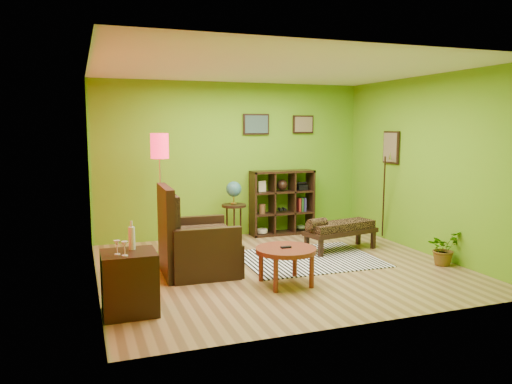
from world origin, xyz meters
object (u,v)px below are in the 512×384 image
object	(u,v)px
coffee_table	(286,253)
side_cabinet	(129,282)
armchair	(194,247)
floor_lamp	(160,157)
globe_table	(234,196)
cube_shelf	(283,202)
potted_plant	(443,252)
bench	(339,228)

from	to	relation	value
coffee_table	side_cabinet	bearing A→B (deg)	-169.82
armchair	floor_lamp	distance (m)	1.66
coffee_table	armchair	distance (m)	1.33
globe_table	armchair	bearing A→B (deg)	-122.72
coffee_table	armchair	world-z (taller)	armchair
armchair	cube_shelf	world-z (taller)	armchair
coffee_table	potted_plant	size ratio (longest dim) A/B	1.55
floor_lamp	globe_table	world-z (taller)	floor_lamp
armchair	globe_table	bearing A→B (deg)	57.28
cube_shelf	bench	bearing A→B (deg)	-76.22
armchair	bench	bearing A→B (deg)	9.95
armchair	potted_plant	xyz separation A→B (m)	(3.51, -0.82, -0.17)
bench	floor_lamp	bearing A→B (deg)	165.53
globe_table	potted_plant	xyz separation A→B (m)	(2.41, -2.53, -0.61)
cube_shelf	potted_plant	size ratio (longest dim) A/B	2.40
armchair	potted_plant	size ratio (longest dim) A/B	2.44
bench	globe_table	bearing A→B (deg)	137.58
globe_table	bench	bearing A→B (deg)	-42.42
side_cabinet	cube_shelf	world-z (taller)	cube_shelf
side_cabinet	coffee_table	bearing A→B (deg)	10.18
floor_lamp	cube_shelf	size ratio (longest dim) A/B	1.59
floor_lamp	potted_plant	size ratio (longest dim) A/B	3.81
side_cabinet	globe_table	world-z (taller)	globe_table
side_cabinet	floor_lamp	xyz separation A→B (m)	(0.73, 2.38, 1.20)
side_cabinet	bench	xyz separation A→B (m)	(3.48, 1.67, 0.03)
armchair	cube_shelf	xyz separation A→B (m)	(2.12, 1.93, 0.23)
coffee_table	potted_plant	world-z (taller)	coffee_table
floor_lamp	bench	distance (m)	3.07
floor_lamp	side_cabinet	bearing A→B (deg)	-106.96
coffee_table	armchair	bearing A→B (deg)	138.23
globe_table	cube_shelf	bearing A→B (deg)	11.96
cube_shelf	armchair	bearing A→B (deg)	-137.80
coffee_table	cube_shelf	size ratio (longest dim) A/B	0.65
floor_lamp	bench	xyz separation A→B (m)	(2.75, -0.71, -1.17)
floor_lamp	globe_table	size ratio (longest dim) A/B	1.80
coffee_table	cube_shelf	xyz separation A→B (m)	(1.14, 2.81, 0.19)
armchair	potted_plant	bearing A→B (deg)	-13.11
armchair	globe_table	world-z (taller)	armchair
coffee_table	globe_table	size ratio (longest dim) A/B	0.73
floor_lamp	bench	bearing A→B (deg)	-14.47
globe_table	potted_plant	world-z (taller)	globe_table
armchair	side_cabinet	size ratio (longest dim) A/B	1.23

